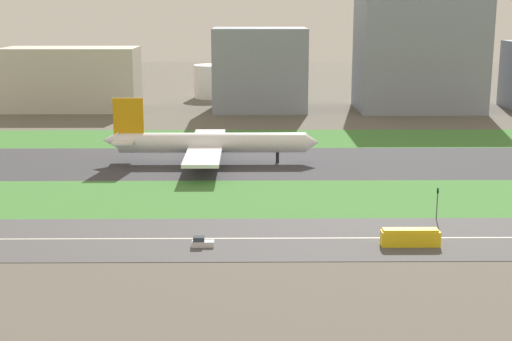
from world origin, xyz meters
name	(u,v)px	position (x,y,z in m)	size (l,w,h in m)	color
ground_plane	(283,163)	(0.00, 0.00, 0.00)	(800.00, 800.00, 0.00)	#5B564C
runway	(283,163)	(0.00, 0.00, 0.05)	(280.00, 46.00, 0.10)	#38383D
grass_median_north	(278,138)	(0.00, 41.00, 0.05)	(280.00, 36.00, 0.10)	#3D7A33
grass_median_south	(290,198)	(0.00, -41.00, 0.05)	(280.00, 36.00, 0.10)	#427F38
highway	(299,238)	(0.00, -73.00, 0.05)	(280.00, 28.00, 0.10)	#4C4C4F
highway_centerline	(299,238)	(0.00, -73.00, 0.11)	(266.00, 0.50, 0.01)	silver
airliner	(207,143)	(-22.89, 0.00, 6.23)	(65.00, 56.00, 19.70)	white
bus_1	(410,237)	(21.68, -78.00, 1.82)	(11.60, 2.50, 3.50)	yellow
car_1	(202,242)	(-19.60, -78.00, 0.92)	(4.40, 1.80, 2.00)	silver
traffic_light	(437,201)	(31.46, -60.01, 4.29)	(0.36, 0.50, 7.20)	#4C4C51
terminal_building	(72,79)	(-90.00, 114.00, 14.09)	(59.38, 26.67, 28.19)	beige
hangar_building	(260,69)	(-5.39, 114.00, 18.38)	(41.65, 32.13, 36.77)	gray
office_tower	(419,48)	(66.22, 114.00, 27.99)	(54.35, 38.43, 55.98)	gray
fuel_tank_west	(214,81)	(-28.14, 159.00, 8.40)	(20.64, 20.64, 16.79)	silver
fuel_tank_centre	(272,81)	(1.68, 159.00, 8.34)	(18.87, 18.87, 16.68)	silver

